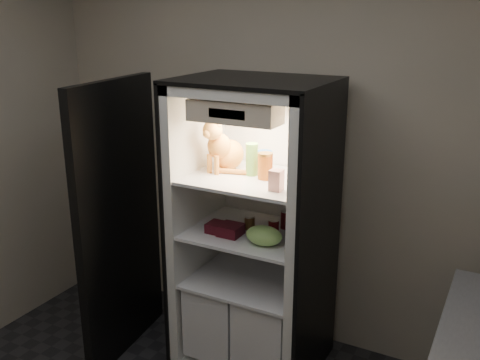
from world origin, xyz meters
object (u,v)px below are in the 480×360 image
Objects in this scene: pepper_jar at (298,159)px; berry_box_left at (217,227)px; condiment_jar at (250,222)px; soda_can_c at (274,229)px; cream_carton at (276,180)px; soda_can_b at (291,230)px; salsa_jar at (265,166)px; grape_bag at (264,236)px; soda_can_a at (285,220)px; tabby_cat at (224,149)px; berry_box_right at (230,230)px; refrigerator at (255,249)px; parmesan_shaker at (252,159)px; mayo_tub at (265,161)px.

berry_box_left is (-0.42, -0.24, -0.43)m from pepper_jar.
condiment_jar is (-0.27, -0.11, -0.42)m from pepper_jar.
soda_can_c is 0.20m from condiment_jar.
pepper_jar is 1.90× the size of cream_carton.
soda_can_b is at bearing 77.73° from cream_carton.
salsa_jar is 0.71× the size of pepper_jar.
grape_bag is (-0.01, -0.11, -0.00)m from soda_can_c.
grape_bag is (-0.01, -0.28, -0.00)m from soda_can_a.
berry_box_right is at bearing -39.87° from tabby_cat.
soda_can_b is at bearing -1.74° from salsa_jar.
refrigerator is 8.50× the size of grape_bag.
soda_can_b is 1.32× the size of condiment_jar.
condiment_jar is 0.15m from berry_box_right.
cream_carton is 0.56m from berry_box_left.
parmesan_shaker reaches higher than mayo_tub.
cream_carton reaches higher than berry_box_left.
soda_can_b is at bearing -54.65° from soda_can_a.
salsa_jar is 1.36× the size of cream_carton.
refrigerator is at bearing 66.21° from berry_box_right.
tabby_cat reaches higher than grape_bag.
salsa_jar is at bearing -17.69° from parmesan_shaker.
tabby_cat reaches higher than salsa_jar.
berry_box_right is (-0.25, -0.08, -0.03)m from soda_can_c.
condiment_jar is at bearing 137.09° from grape_bag.
cream_carton is 0.49m from berry_box_right.
berry_box_left is at bearing -127.65° from mayo_tub.
tabby_cat reaches higher than berry_box_right.
mayo_tub is at bearing 179.84° from soda_can_a.
grape_bag is at bearing -16.84° from tabby_cat.
soda_can_a is (-0.08, 0.01, -0.40)m from pepper_jar.
parmesan_shaker reaches higher than salsa_jar.
grape_bag is 1.87× the size of berry_box_left.
tabby_cat is 0.65m from soda_can_b.
pepper_jar reaches higher than condiment_jar.
soda_can_c is (0.39, -0.09, -0.43)m from tabby_cat.
soda_can_b is at bearing 21.50° from soda_can_c.
pepper_jar is 1.87× the size of soda_can_b.
condiment_jar is at bearing -114.88° from refrigerator.
tabby_cat is at bearing 167.02° from soda_can_c.
soda_can_a is at bearing 23.57° from refrigerator.
salsa_jar is at bearing 131.54° from cream_carton.
parmesan_shaker is 2.16× the size of condiment_jar.
salsa_jar is 0.49m from berry_box_left.
berry_box_right is (-0.24, 0.03, -0.02)m from grape_bag.
condiment_jar is (-0.26, 0.18, -0.36)m from cream_carton.
refrigerator is at bearing 136.35° from cream_carton.
pepper_jar reaches higher than soda_can_a.
pepper_jar is at bearing 65.59° from soda_can_c.
soda_can_b is (0.18, -0.01, -0.37)m from salsa_jar.
soda_can_b is (0.03, 0.16, -0.35)m from cream_carton.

